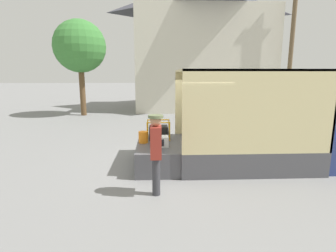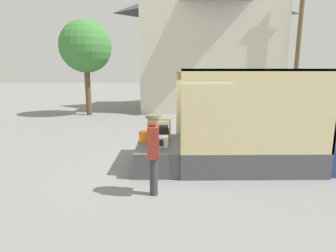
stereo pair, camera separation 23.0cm
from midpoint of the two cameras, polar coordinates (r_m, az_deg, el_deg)
ground_plane at (r=8.01m, az=1.30°, el=-8.38°), size 160.00×160.00×0.00m
box_truck at (r=8.75m, az=25.50°, el=-1.23°), size 5.86×2.45×2.81m
tailgate_deck at (r=7.89m, az=-3.09°, el=-6.10°), size 1.21×2.33×0.68m
microwave at (r=7.41m, az=-2.61°, el=-3.35°), size 0.46×0.37×0.29m
portable_generator at (r=8.20m, az=-2.74°, el=-1.36°), size 0.71×0.54×0.59m
orange_bucket at (r=7.82m, az=-6.24°, el=-2.43°), size 0.28×0.28×0.34m
worker_person at (r=5.75m, az=-3.79°, el=-4.44°), size 0.33×0.44×1.83m
house_backdrop at (r=22.12m, az=6.66°, el=17.27°), size 10.41×7.95×9.94m
utility_pole at (r=19.61m, az=25.04°, el=16.27°), size 1.80×0.28×9.23m
street_tree at (r=18.39m, az=-19.02°, el=15.99°), size 3.32×3.32×6.11m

